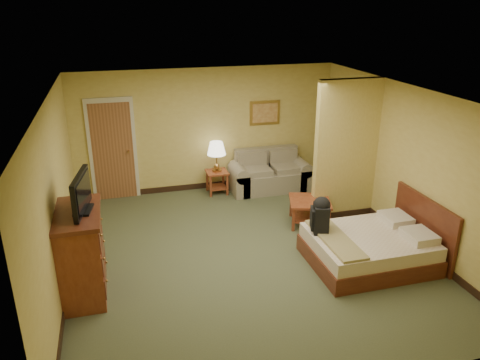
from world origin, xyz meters
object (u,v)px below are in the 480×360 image
object	(u,v)px
coffee_table	(310,207)
dresser	(81,253)
loveseat	(270,177)
bed	(373,247)

from	to	relation	value
coffee_table	dresser	bearing A→B (deg)	-162.88
loveseat	dresser	distance (m)	4.81
coffee_table	bed	xyz separation A→B (m)	(0.40, -1.53, -0.06)
loveseat	dresser	world-z (taller)	dresser
bed	dresser	bearing A→B (deg)	175.65
dresser	bed	bearing A→B (deg)	-4.35
loveseat	coffee_table	world-z (taller)	loveseat
coffee_table	bed	bearing A→B (deg)	-75.18
dresser	coffee_table	bearing A→B (deg)	17.12
loveseat	coffee_table	size ratio (longest dim) A/B	1.89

